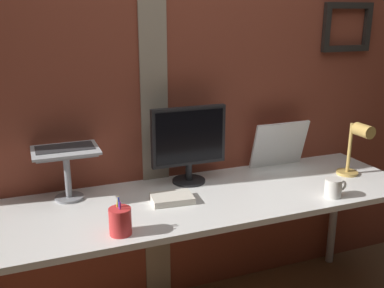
{
  "coord_description": "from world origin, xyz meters",
  "views": [
    {
      "loc": [
        -0.82,
        -1.84,
        1.64
      ],
      "look_at": [
        -0.04,
        0.16,
        1.01
      ],
      "focal_mm": 41.38,
      "sensor_mm": 36.0,
      "label": 1
    }
  ],
  "objects": [
    {
      "name": "laptop_stand",
      "position": [
        -0.65,
        0.27,
        0.92
      ],
      "size": [
        0.28,
        0.22,
        0.25
      ],
      "color": "gray",
      "rests_on": "desk"
    },
    {
      "name": "desk",
      "position": [
        -0.04,
        0.06,
        0.69
      ],
      "size": [
        2.29,
        0.67,
        0.76
      ],
      "color": "white",
      "rests_on": "ground_plane"
    },
    {
      "name": "desk_lamp",
      "position": [
        0.88,
        0.0,
        0.95
      ],
      "size": [
        0.12,
        0.2,
        0.31
      ],
      "color": "tan",
      "rests_on": "desk"
    },
    {
      "name": "laptop",
      "position": [
        -0.65,
        0.35,
        1.06
      ],
      "size": [
        0.31,
        0.32,
        0.23
      ],
      "color": "#ADB2B7",
      "rests_on": "laptop_stand"
    },
    {
      "name": "brick_wall_back",
      "position": [
        0.0,
        0.45,
        1.17
      ],
      "size": [
        3.36,
        0.15,
        2.35
      ],
      "color": "brown",
      "rests_on": "ground_plane"
    },
    {
      "name": "monitor",
      "position": [
        -0.01,
        0.27,
        1.0
      ],
      "size": [
        0.41,
        0.18,
        0.42
      ],
      "color": "black",
      "rests_on": "desk"
    },
    {
      "name": "pen_cup",
      "position": [
        -0.49,
        -0.18,
        0.82
      ],
      "size": [
        0.09,
        0.09,
        0.16
      ],
      "color": "red",
      "rests_on": "desk"
    },
    {
      "name": "paper_clutter_stack",
      "position": [
        -0.18,
        0.06,
        0.77
      ],
      "size": [
        0.21,
        0.16,
        0.03
      ],
      "primitive_type": "cube",
      "rotation": [
        0.0,
        0.0,
        -0.09
      ],
      "color": "silver",
      "rests_on": "desk"
    },
    {
      "name": "whiteboard_panel",
      "position": [
        0.58,
        0.31,
        0.9
      ],
      "size": [
        0.35,
        0.09,
        0.28
      ],
      "primitive_type": "cube",
      "rotation": [
        0.27,
        0.0,
        0.0
      ],
      "color": "white",
      "rests_on": "desk"
    },
    {
      "name": "coffee_mug",
      "position": [
        0.59,
        -0.18,
        0.8
      ],
      "size": [
        0.12,
        0.08,
        0.09
      ],
      "color": "silver",
      "rests_on": "desk"
    }
  ]
}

